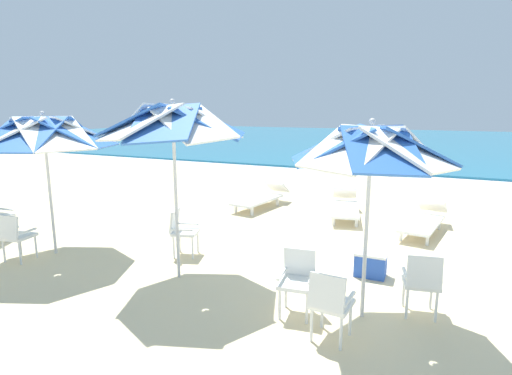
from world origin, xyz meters
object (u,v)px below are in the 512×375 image
(plastic_chair_2, at_px, (330,302))
(cooler_box, at_px, (371,264))
(sun_lounger_1, at_px, (345,206))
(beach_umbrella_0, at_px, (371,148))
(beach_umbrella_2, at_px, (44,133))
(plastic_chair_4, at_px, (15,235))
(plastic_chair_0, at_px, (297,277))
(plastic_chair_3, at_px, (182,229))
(sun_lounger_0, at_px, (424,220))
(beach_umbrella_1, at_px, (173,124))
(sun_lounger_2, at_px, (261,197))
(plastic_chair_1, at_px, (422,281))

(plastic_chair_2, xyz_separation_m, cooler_box, (0.13, 2.12, -0.30))
(sun_lounger_1, bearing_deg, beach_umbrella_0, -74.87)
(beach_umbrella_2, distance_m, plastic_chair_4, 1.86)
(beach_umbrella_2, bearing_deg, plastic_chair_0, -2.65)
(beach_umbrella_0, height_order, beach_umbrella_2, beach_umbrella_2)
(plastic_chair_2, height_order, plastic_chair_3, same)
(plastic_chair_4, distance_m, sun_lounger_0, 8.09)
(beach_umbrella_1, xyz_separation_m, sun_lounger_1, (1.62, 4.78, -2.17))
(beach_umbrella_0, bearing_deg, sun_lounger_2, 126.57)
(beach_umbrella_1, relative_size, beach_umbrella_2, 1.07)
(beach_umbrella_0, relative_size, beach_umbrella_1, 0.91)
(beach_umbrella_0, distance_m, sun_lounger_0, 4.69)
(plastic_chair_4, height_order, sun_lounger_0, plastic_chair_4)
(plastic_chair_2, bearing_deg, plastic_chair_1, 48.73)
(beach_umbrella_2, height_order, sun_lounger_2, beach_umbrella_2)
(plastic_chair_3, distance_m, plastic_chair_4, 2.90)
(sun_lounger_1, height_order, sun_lounger_2, same)
(beach_umbrella_0, xyz_separation_m, sun_lounger_0, (0.55, 4.24, -1.93))
(sun_lounger_1, bearing_deg, beach_umbrella_1, -108.71)
(sun_lounger_1, bearing_deg, cooler_box, -70.99)
(plastic_chair_1, height_order, sun_lounger_1, plastic_chair_1)
(sun_lounger_1, bearing_deg, plastic_chair_4, -130.43)
(sun_lounger_1, height_order, cooler_box, sun_lounger_1)
(plastic_chair_0, relative_size, plastic_chair_2, 1.00)
(sun_lounger_1, bearing_deg, plastic_chair_2, -79.25)
(plastic_chair_0, xyz_separation_m, sun_lounger_1, (-0.49, 5.08, -0.22))
(sun_lounger_2, bearing_deg, plastic_chair_1, -46.65)
(sun_lounger_0, height_order, sun_lounger_2, same)
(beach_umbrella_0, distance_m, sun_lounger_2, 6.36)
(plastic_chair_4, bearing_deg, beach_umbrella_1, 12.14)
(cooler_box, bearing_deg, sun_lounger_2, 135.02)
(plastic_chair_1, height_order, beach_umbrella_1, beach_umbrella_1)
(plastic_chair_0, distance_m, beach_umbrella_1, 2.89)
(plastic_chair_2, relative_size, sun_lounger_2, 0.39)
(beach_umbrella_1, height_order, plastic_chair_4, beach_umbrella_1)
(sun_lounger_0, height_order, cooler_box, sun_lounger_0)
(plastic_chair_2, relative_size, beach_umbrella_2, 0.33)
(beach_umbrella_2, xyz_separation_m, sun_lounger_2, (2.05, 4.90, -1.97))
(beach_umbrella_2, xyz_separation_m, plastic_chair_4, (-0.26, -0.57, -1.75))
(plastic_chair_1, distance_m, plastic_chair_4, 6.67)
(beach_umbrella_1, bearing_deg, plastic_chair_3, 121.51)
(sun_lounger_0, bearing_deg, plastic_chair_0, -106.79)
(beach_umbrella_0, bearing_deg, sun_lounger_0, 82.61)
(plastic_chair_0, distance_m, cooler_box, 1.80)
(beach_umbrella_1, height_order, plastic_chair_3, beach_umbrella_1)
(plastic_chair_1, height_order, plastic_chair_3, same)
(plastic_chair_1, bearing_deg, plastic_chair_3, 172.08)
(plastic_chair_3, bearing_deg, sun_lounger_2, 92.42)
(beach_umbrella_0, relative_size, sun_lounger_1, 1.15)
(sun_lounger_1, bearing_deg, plastic_chair_1, -66.19)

